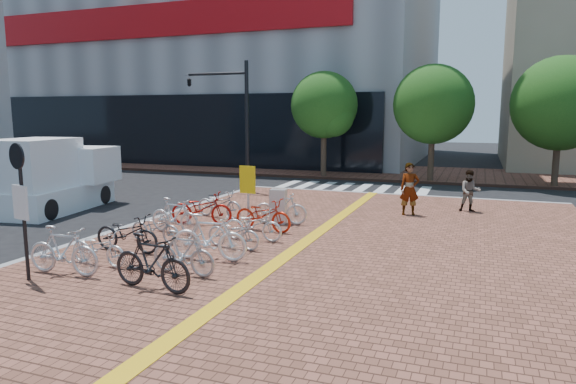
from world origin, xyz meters
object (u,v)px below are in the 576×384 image
at_px(bike_9, 209,237).
at_px(bike_5, 202,208).
at_px(bike_2, 127,233).
at_px(bike_7, 152,262).
at_px(utility_box, 278,206).
at_px(bike_12, 263,215).
at_px(notice_sign, 21,195).
at_px(bike_8, 183,253).
at_px(bike_6, 219,204).
at_px(yellow_sign, 248,185).
at_px(box_truck, 54,177).
at_px(bike_1, 98,248).
at_px(bike_4, 175,216).
at_px(bike_13, 280,208).
at_px(bike_10, 233,233).
at_px(pedestrian_b, 470,191).
at_px(traffic_light_pole, 220,102).
at_px(bike_11, 253,225).
at_px(pedestrian_a, 410,189).
at_px(bike_3, 155,227).
at_px(bike_0, 63,251).

bearing_deg(bike_9, bike_5, 24.64).
relative_size(bike_2, bike_5, 0.94).
distance_m(bike_7, utility_box, 6.86).
distance_m(bike_12, notice_sign, 6.91).
relative_size(bike_8, bike_12, 0.86).
bearing_deg(bike_8, bike_6, 25.80).
height_order(yellow_sign, box_truck, box_truck).
bearing_deg(bike_7, notice_sign, 104.99).
height_order(bike_1, bike_4, bike_4).
relative_size(bike_13, utility_box, 1.56).
relative_size(bike_10, pedestrian_b, 1.07).
bearing_deg(traffic_light_pole, bike_8, -65.88).
xyz_separation_m(bike_11, pedestrian_a, (3.64, 5.34, 0.47)).
height_order(bike_6, bike_12, bike_12).
xyz_separation_m(bike_2, bike_5, (0.12, 3.60, 0.03)).
distance_m(bike_9, bike_10, 1.26).
xyz_separation_m(pedestrian_a, notice_sign, (-6.73, -10.27, 0.94)).
bearing_deg(bike_10, utility_box, 8.29).
bearing_deg(bike_8, bike_9, 5.45).
relative_size(notice_sign, box_truck, 0.58).
relative_size(utility_box, notice_sign, 0.38).
bearing_deg(bike_13, bike_12, 165.03).
bearing_deg(utility_box, bike_4, -135.17).
relative_size(utility_box, box_truck, 0.22).
relative_size(bike_10, bike_11, 0.94).
relative_size(bike_4, bike_5, 0.89).
bearing_deg(pedestrian_a, pedestrian_b, 18.26).
relative_size(bike_3, bike_12, 0.85).
bearing_deg(bike_6, bike_7, -152.65).
bearing_deg(bike_10, pedestrian_a, -23.15).
bearing_deg(yellow_sign, bike_10, -74.36).
xyz_separation_m(bike_8, utility_box, (-0.01, 5.77, 0.07)).
bearing_deg(bike_6, bike_13, -86.76).
xyz_separation_m(bike_9, bike_13, (0.11, 4.49, -0.05)).
relative_size(bike_0, bike_11, 1.07).
bearing_deg(bike_0, bike_11, -34.27).
height_order(utility_box, box_truck, box_truck).
xyz_separation_m(bike_9, pedestrian_a, (3.80, 7.55, 0.35)).
relative_size(bike_12, yellow_sign, 0.98).
xyz_separation_m(bike_10, utility_box, (-0.03, 3.32, 0.14)).
height_order(bike_9, bike_10, bike_9).
height_order(bike_8, pedestrian_a, pedestrian_a).
bearing_deg(bike_12, bike_2, 153.45).
xyz_separation_m(yellow_sign, traffic_light_pole, (-4.62, 6.98, 2.71)).
distance_m(bike_0, bike_10, 4.21).
xyz_separation_m(bike_7, bike_9, (0.04, 2.29, -0.00)).
bearing_deg(bike_3, box_truck, 68.79).
bearing_deg(bike_5, bike_0, 166.03).
distance_m(yellow_sign, traffic_light_pole, 8.80).
bearing_deg(box_truck, bike_1, -39.29).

